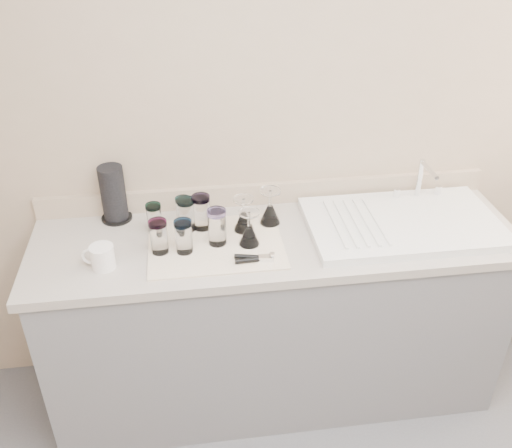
{
  "coord_description": "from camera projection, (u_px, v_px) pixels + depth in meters",
  "views": [
    {
      "loc": [
        -0.36,
        -0.78,
        2.22
      ],
      "look_at": [
        -0.1,
        1.15,
        1.0
      ],
      "focal_mm": 40.0,
      "sensor_mm": 36.0,
      "label": 1
    }
  ],
  "objects": [
    {
      "name": "counter_unit",
      "position": [
        275.0,
        317.0,
        2.64
      ],
      "size": [
        2.06,
        0.62,
        0.9
      ],
      "color": "slate",
      "rests_on": "ground"
    },
    {
      "name": "tumbler_blue",
      "position": [
        184.0,
        236.0,
        2.26
      ],
      "size": [
        0.07,
        0.07,
        0.14
      ],
      "color": "white",
      "rests_on": "dish_towel"
    },
    {
      "name": "room_envelope",
      "position": [
        393.0,
        294.0,
        1.05
      ],
      "size": [
        3.54,
        3.5,
        2.52
      ],
      "color": "#545459",
      "rests_on": "ground"
    },
    {
      "name": "tumbler_teal",
      "position": [
        154.0,
        218.0,
        2.39
      ],
      "size": [
        0.06,
        0.06,
        0.13
      ],
      "color": "white",
      "rests_on": "dish_towel"
    },
    {
      "name": "tumbler_extra",
      "position": [
        184.0,
        211.0,
        2.43
      ],
      "size": [
        0.07,
        0.07,
        0.13
      ],
      "color": "white",
      "rests_on": "dish_towel"
    },
    {
      "name": "tumbler_cyan",
      "position": [
        187.0,
        214.0,
        2.4
      ],
      "size": [
        0.07,
        0.07,
        0.15
      ],
      "color": "white",
      "rests_on": "dish_towel"
    },
    {
      "name": "white_mug",
      "position": [
        102.0,
        257.0,
        2.19
      ],
      "size": [
        0.14,
        0.11,
        0.1
      ],
      "color": "white",
      "rests_on": "counter_unit"
    },
    {
      "name": "dish_towel",
      "position": [
        216.0,
        244.0,
        2.35
      ],
      "size": [
        0.55,
        0.42,
        0.01
      ],
      "primitive_type": "cube",
      "color": "white",
      "rests_on": "counter_unit"
    },
    {
      "name": "tumbler_purple",
      "position": [
        201.0,
        212.0,
        2.41
      ],
      "size": [
        0.08,
        0.08,
        0.15
      ],
      "color": "white",
      "rests_on": "dish_towel"
    },
    {
      "name": "paper_towel_roll",
      "position": [
        113.0,
        194.0,
        2.46
      ],
      "size": [
        0.13,
        0.13,
        0.25
      ],
      "color": "black",
      "rests_on": "counter_unit"
    },
    {
      "name": "goblet_back_right",
      "position": [
        270.0,
        212.0,
        2.45
      ],
      "size": [
        0.09,
        0.09,
        0.16
      ],
      "color": "white",
      "rests_on": "dish_towel"
    },
    {
      "name": "tumbler_magenta",
      "position": [
        159.0,
        236.0,
        2.26
      ],
      "size": [
        0.07,
        0.07,
        0.14
      ],
      "color": "white",
      "rests_on": "dish_towel"
    },
    {
      "name": "tumbler_lavender",
      "position": [
        217.0,
        227.0,
        2.31
      ],
      "size": [
        0.08,
        0.08,
        0.16
      ],
      "color": "white",
      "rests_on": "dish_towel"
    },
    {
      "name": "goblet_back_left",
      "position": [
        244.0,
        219.0,
        2.41
      ],
      "size": [
        0.09,
        0.09,
        0.15
      ],
      "color": "white",
      "rests_on": "dish_towel"
    },
    {
      "name": "sink_unit",
      "position": [
        403.0,
        222.0,
        2.46
      ],
      "size": [
        0.82,
        0.5,
        0.22
      ],
      "color": "white",
      "rests_on": "counter_unit"
    },
    {
      "name": "goblet_front_left",
      "position": [
        249.0,
        233.0,
        2.32
      ],
      "size": [
        0.09,
        0.09,
        0.15
      ],
      "color": "white",
      "rests_on": "dish_towel"
    },
    {
      "name": "can_opener",
      "position": [
        254.0,
        258.0,
        2.24
      ],
      "size": [
        0.16,
        0.06,
        0.02
      ],
      "color": "silver",
      "rests_on": "dish_towel"
    }
  ]
}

